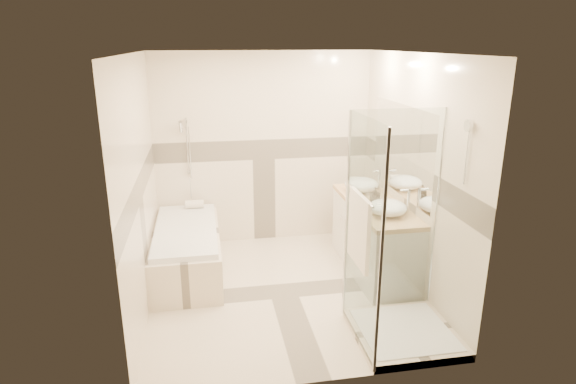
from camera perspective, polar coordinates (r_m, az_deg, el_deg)
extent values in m
cube|color=beige|center=(5.36, -0.59, -11.68)|extent=(2.80, 3.00, 0.01)
cube|color=silver|center=(4.69, -0.69, 16.22)|extent=(2.80, 3.00, 0.01)
cube|color=beige|center=(6.32, -2.91, 5.04)|extent=(2.80, 0.01, 2.50)
cube|color=beige|center=(3.48, 3.48, -5.47)|extent=(2.80, 0.01, 2.50)
cube|color=beige|center=(4.86, -17.21, 0.44)|extent=(0.01, 3.00, 2.50)
cube|color=beige|center=(5.28, 14.57, 2.02)|extent=(0.01, 3.00, 2.50)
cube|color=white|center=(5.50, 13.29, 4.85)|extent=(0.01, 1.60, 1.00)
cylinder|color=silver|center=(6.22, -11.86, 5.43)|extent=(0.02, 0.02, 0.70)
cube|color=beige|center=(5.78, -11.85, -7.00)|extent=(0.75, 1.70, 0.50)
cube|color=white|center=(5.67, -12.02, -4.42)|extent=(0.69, 1.60, 0.06)
ellipsoid|color=white|center=(5.69, -11.99, -4.89)|extent=(0.56, 1.40, 0.16)
cube|color=silver|center=(5.72, 10.12, -5.53)|extent=(0.55, 1.60, 0.80)
cylinder|color=silver|center=(5.22, 8.70, -5.95)|extent=(0.01, 0.24, 0.01)
cylinder|color=silver|center=(5.93, 6.25, -2.96)|extent=(0.01, 0.24, 0.01)
cube|color=tan|center=(5.57, 10.36, -1.50)|extent=(0.57, 1.62, 0.05)
cube|color=beige|center=(4.72, 13.58, -16.01)|extent=(0.90, 0.90, 0.08)
cube|color=white|center=(4.70, 13.62, -15.55)|extent=(0.80, 0.80, 0.01)
cube|color=white|center=(4.10, 8.85, -5.20)|extent=(0.01, 0.90, 2.00)
cube|color=white|center=(4.64, 12.30, -2.68)|extent=(0.90, 0.01, 2.00)
cylinder|color=silver|center=(3.72, 10.99, -7.81)|extent=(0.03, 0.03, 2.00)
cylinder|color=silver|center=(4.50, 6.95, -3.05)|extent=(0.03, 0.03, 2.00)
cylinder|color=silver|center=(4.83, 17.23, -2.27)|extent=(0.03, 0.03, 2.00)
cylinder|color=silver|center=(4.21, 20.60, 7.39)|extent=(0.03, 0.10, 0.10)
cylinder|color=silver|center=(3.97, 8.59, -0.43)|extent=(0.02, 0.60, 0.02)
cube|color=white|center=(4.07, 8.40, -4.46)|extent=(0.04, 0.48, 0.62)
ellipsoid|color=white|center=(5.94, 8.72, 0.87)|extent=(0.41, 0.41, 0.16)
ellipsoid|color=white|center=(5.17, 11.74, -1.83)|extent=(0.40, 0.40, 0.16)
cylinder|color=silver|center=(6.00, 10.77, 1.41)|extent=(0.03, 0.03, 0.26)
cylinder|color=silver|center=(5.95, 10.42, 2.43)|extent=(0.09, 0.02, 0.02)
cylinder|color=silver|center=(5.24, 14.07, -1.05)|extent=(0.03, 0.03, 0.28)
cylinder|color=silver|center=(5.18, 13.66, 0.18)|extent=(0.10, 0.02, 0.02)
imported|color=black|center=(5.51, 10.28, -0.40)|extent=(0.10, 0.10, 0.19)
imported|color=black|center=(5.51, 10.31, -0.64)|extent=(0.12, 0.12, 0.15)
cube|color=white|center=(6.18, 7.96, 1.15)|extent=(0.16, 0.25, 0.08)
cylinder|color=white|center=(6.27, -11.02, -1.43)|extent=(0.23, 0.10, 0.10)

